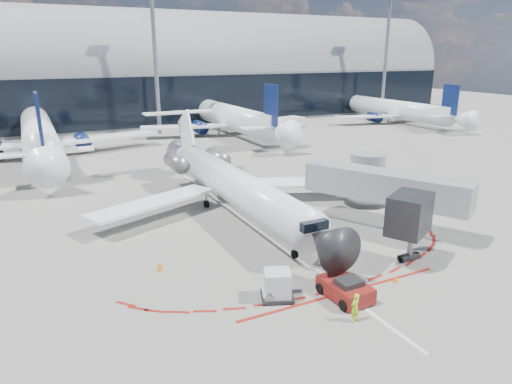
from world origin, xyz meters
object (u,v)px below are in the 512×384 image
regional_jet (229,182)px  uld_container (277,285)px  ramp_worker (355,308)px  pushback_tug (345,289)px

regional_jet → uld_container: (-3.73, -15.62, -1.76)m
regional_jet → ramp_worker: bearing=-93.6°
uld_container → ramp_worker: bearing=-34.4°
pushback_tug → ramp_worker: 2.46m
uld_container → regional_jet: bearing=98.9°
pushback_tug → ramp_worker: (-1.06, -2.21, 0.25)m
ramp_worker → uld_container: uld_container is taller
pushback_tug → regional_jet: bearing=87.8°
regional_jet → uld_container: size_ratio=13.65×
uld_container → pushback_tug: bearing=-2.3°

